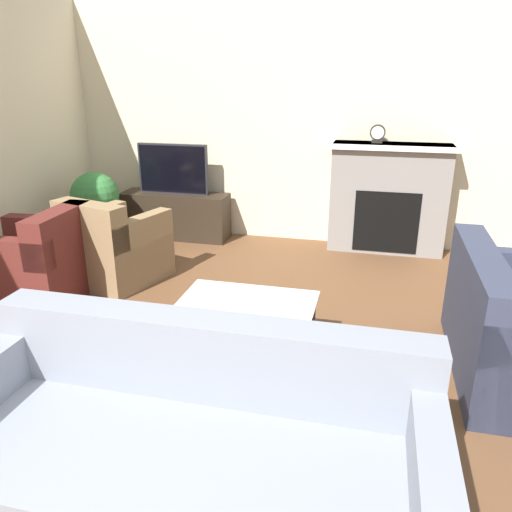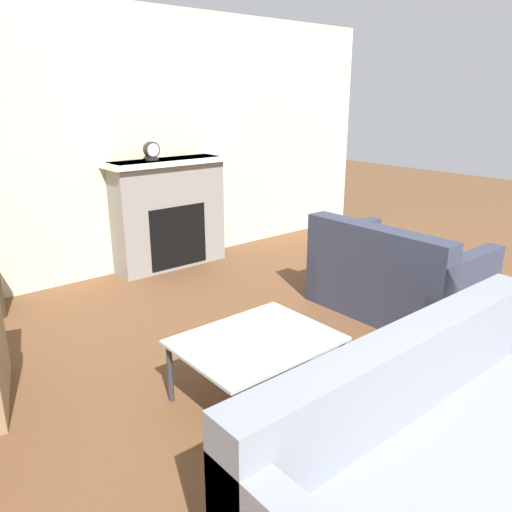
% 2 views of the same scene
% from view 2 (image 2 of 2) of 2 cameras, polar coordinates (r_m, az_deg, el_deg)
% --- Properties ---
extents(wall_back, '(8.30, 0.06, 2.70)m').
position_cam_2_polar(wall_back, '(5.18, -21.63, 11.39)').
color(wall_back, beige).
rests_on(wall_back, ground_plane).
extents(fireplace, '(1.35, 0.40, 1.19)m').
position_cam_2_polar(fireplace, '(5.53, -9.88, 5.02)').
color(fireplace, gray).
rests_on(fireplace, ground_plane).
extents(couch_sectional, '(2.11, 0.92, 0.82)m').
position_cam_2_polar(couch_sectional, '(2.53, 22.16, -21.18)').
color(couch_sectional, gray).
rests_on(couch_sectional, ground_plane).
extents(couch_loveseat, '(0.90, 1.36, 0.82)m').
position_cam_2_polar(couch_loveseat, '(4.52, 15.54, -2.65)').
color(couch_loveseat, '#33384C').
rests_on(couch_loveseat, ground_plane).
extents(coffee_table, '(0.93, 0.72, 0.41)m').
position_cam_2_polar(coffee_table, '(3.09, 0.01, -10.07)').
color(coffee_table, '#333338').
rests_on(coffee_table, ground_plane).
extents(mantel_clock, '(0.16, 0.07, 0.19)m').
position_cam_2_polar(mantel_clock, '(5.35, -11.84, 11.71)').
color(mantel_clock, '#28231E').
rests_on(mantel_clock, fireplace).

